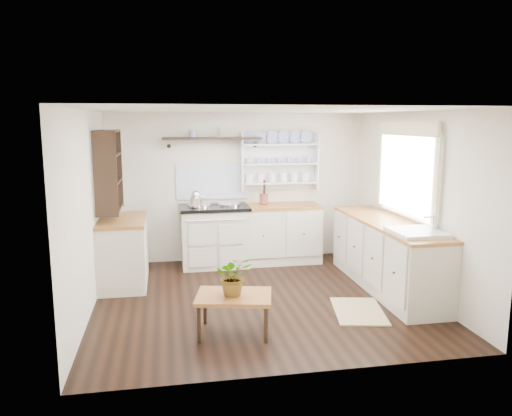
# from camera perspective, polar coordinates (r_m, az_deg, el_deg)

# --- Properties ---
(floor) EXTENTS (4.00, 3.80, 0.01)m
(floor) POSITION_cam_1_polar(r_m,az_deg,el_deg) (6.30, 0.50, -10.30)
(floor) COLOR black
(floor) RESTS_ON ground
(wall_back) EXTENTS (4.00, 0.02, 2.30)m
(wall_back) POSITION_cam_1_polar(r_m,az_deg,el_deg) (7.85, -2.11, 2.39)
(wall_back) COLOR #EDE4CD
(wall_back) RESTS_ON ground
(wall_right) EXTENTS (0.02, 3.80, 2.30)m
(wall_right) POSITION_cam_1_polar(r_m,az_deg,el_deg) (6.67, 17.65, 0.60)
(wall_right) COLOR #EDE4CD
(wall_right) RESTS_ON ground
(wall_left) EXTENTS (0.02, 3.80, 2.30)m
(wall_left) POSITION_cam_1_polar(r_m,az_deg,el_deg) (5.96, -18.73, -0.52)
(wall_left) COLOR #EDE4CD
(wall_left) RESTS_ON ground
(ceiling) EXTENTS (4.00, 3.80, 0.01)m
(ceiling) POSITION_cam_1_polar(r_m,az_deg,el_deg) (5.91, 0.54, 11.12)
(ceiling) COLOR white
(ceiling) RESTS_ON wall_back
(window) EXTENTS (0.08, 1.55, 1.22)m
(window) POSITION_cam_1_polar(r_m,az_deg,el_deg) (6.73, 16.85, 4.28)
(window) COLOR white
(window) RESTS_ON wall_right
(aga_cooker) EXTENTS (1.03, 0.72, 0.95)m
(aga_cooker) POSITION_cam_1_polar(r_m,az_deg,el_deg) (7.60, -4.76, -3.11)
(aga_cooker) COLOR beige
(aga_cooker) RESTS_ON floor
(back_cabinets) EXTENTS (1.27, 0.63, 0.90)m
(back_cabinets) POSITION_cam_1_polar(r_m,az_deg,el_deg) (7.79, 2.62, -2.83)
(back_cabinets) COLOR beige
(back_cabinets) RESTS_ON floor
(right_cabinets) EXTENTS (0.62, 2.43, 0.90)m
(right_cabinets) POSITION_cam_1_polar(r_m,az_deg,el_deg) (6.76, 14.69, -5.12)
(right_cabinets) COLOR beige
(right_cabinets) RESTS_ON floor
(belfast_sink) EXTENTS (0.55, 0.60, 0.45)m
(belfast_sink) POSITION_cam_1_polar(r_m,az_deg,el_deg) (6.03, 17.84, -3.74)
(belfast_sink) COLOR white
(belfast_sink) RESTS_ON right_cabinets
(left_cabinets) EXTENTS (0.62, 1.13, 0.90)m
(left_cabinets) POSITION_cam_1_polar(r_m,az_deg,el_deg) (6.94, -14.91, -4.74)
(left_cabinets) COLOR beige
(left_cabinets) RESTS_ON floor
(plate_rack) EXTENTS (1.20, 0.22, 0.90)m
(plate_rack) POSITION_cam_1_polar(r_m,az_deg,el_deg) (7.89, 2.61, 5.38)
(plate_rack) COLOR white
(plate_rack) RESTS_ON wall_back
(high_shelf) EXTENTS (1.50, 0.29, 0.16)m
(high_shelf) POSITION_cam_1_polar(r_m,az_deg,el_deg) (7.62, -5.02, 7.86)
(high_shelf) COLOR black
(high_shelf) RESTS_ON wall_back
(left_shelving) EXTENTS (0.28, 0.80, 1.05)m
(left_shelving) POSITION_cam_1_polar(r_m,az_deg,el_deg) (6.77, -16.50, 4.20)
(left_shelving) COLOR black
(left_shelving) RESTS_ON wall_left
(kettle) EXTENTS (0.19, 0.19, 0.24)m
(kettle) POSITION_cam_1_polar(r_m,az_deg,el_deg) (7.35, -6.91, 1.01)
(kettle) COLOR silver
(kettle) RESTS_ON aga_cooker
(utensil_crock) EXTENTS (0.13, 0.13, 0.15)m
(utensil_crock) POSITION_cam_1_polar(r_m,az_deg,el_deg) (7.72, 0.90, 1.04)
(utensil_crock) COLOR brown
(utensil_crock) RESTS_ON back_cabinets
(center_table) EXTENTS (0.86, 0.70, 0.42)m
(center_table) POSITION_cam_1_polar(r_m,az_deg,el_deg) (5.21, -2.54, -10.36)
(center_table) COLOR brown
(center_table) RESTS_ON floor
(potted_plant) EXTENTS (0.37, 0.33, 0.41)m
(potted_plant) POSITION_cam_1_polar(r_m,az_deg,el_deg) (5.13, -2.56, -7.73)
(potted_plant) COLOR #3F7233
(potted_plant) RESTS_ON center_table
(floor_rug) EXTENTS (0.71, 0.94, 0.02)m
(floor_rug) POSITION_cam_1_polar(r_m,az_deg,el_deg) (6.00, 11.63, -11.46)
(floor_rug) COLOR #998159
(floor_rug) RESTS_ON floor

